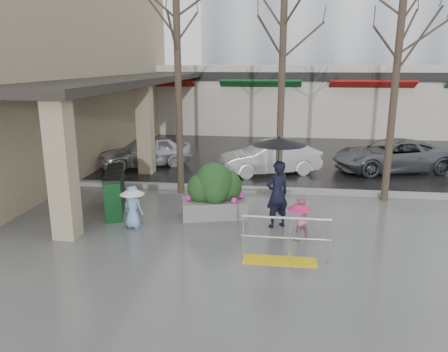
% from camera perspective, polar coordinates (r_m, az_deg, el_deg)
% --- Properties ---
extents(ground, '(120.00, 120.00, 0.00)m').
position_cam_1_polar(ground, '(10.89, 0.43, -7.96)').
color(ground, '#51514F').
rests_on(ground, ground).
extents(street_asphalt, '(120.00, 36.00, 0.01)m').
position_cam_1_polar(street_asphalt, '(32.27, 5.32, 7.15)').
color(street_asphalt, black).
rests_on(street_asphalt, ground).
extents(curb, '(120.00, 0.30, 0.15)m').
position_cam_1_polar(curb, '(14.62, 2.38, -1.69)').
color(curb, gray).
rests_on(curb, ground).
extents(near_building, '(6.00, 18.00, 8.00)m').
position_cam_1_polar(near_building, '(20.69, -22.74, 13.04)').
color(near_building, tan).
rests_on(near_building, ground).
extents(canopy_slab, '(2.80, 18.00, 0.25)m').
position_cam_1_polar(canopy_slab, '(18.97, -11.30, 12.68)').
color(canopy_slab, '#2D2823').
rests_on(canopy_slab, pillar_front).
extents(pillar_front, '(0.55, 0.55, 3.50)m').
position_cam_1_polar(pillar_front, '(11.05, -20.40, 0.98)').
color(pillar_front, tan).
rests_on(pillar_front, ground).
extents(pillar_back, '(0.55, 0.55, 3.50)m').
position_cam_1_polar(pillar_back, '(16.95, -10.24, 6.16)').
color(pillar_back, tan).
rests_on(pillar_back, ground).
extents(storefront_row, '(34.00, 6.74, 4.00)m').
position_cam_1_polar(storefront_row, '(28.03, 9.23, 10.02)').
color(storefront_row, beige).
rests_on(storefront_row, ground).
extents(handrail, '(1.90, 0.50, 1.03)m').
position_cam_1_polar(handrail, '(9.56, 7.73, -8.96)').
color(handrail, yellow).
rests_on(handrail, ground).
extents(tree_west, '(3.20, 3.20, 6.80)m').
position_cam_1_polar(tree_west, '(13.98, -6.18, 18.26)').
color(tree_west, '#382B21').
rests_on(tree_west, ground).
extents(tree_midwest, '(3.20, 3.20, 7.00)m').
position_cam_1_polar(tree_midwest, '(13.61, 7.78, 18.94)').
color(tree_midwest, '#382B21').
rests_on(tree_midwest, ground).
extents(tree_mideast, '(3.20, 3.20, 6.50)m').
position_cam_1_polar(tree_mideast, '(13.97, 21.97, 16.41)').
color(tree_mideast, '#382B21').
rests_on(tree_mideast, ground).
extents(woman, '(1.38, 1.38, 2.40)m').
position_cam_1_polar(woman, '(11.18, 7.07, 0.42)').
color(woman, black).
rests_on(woman, ground).
extents(child_pink, '(0.63, 0.60, 1.05)m').
position_cam_1_polar(child_pink, '(10.71, 9.84, -5.11)').
color(child_pink, '#CE7E9E').
rests_on(child_pink, ground).
extents(child_blue, '(0.63, 0.63, 1.12)m').
position_cam_1_polar(child_blue, '(11.53, -11.84, -3.44)').
color(child_blue, '#7CAADE').
rests_on(child_blue, ground).
extents(planter, '(1.93, 1.29, 1.54)m').
position_cam_1_polar(planter, '(12.06, -1.24, -1.97)').
color(planter, slate).
rests_on(planter, ground).
extents(news_boxes, '(1.09, 2.16, 1.18)m').
position_cam_1_polar(news_boxes, '(12.93, -14.05, -1.94)').
color(news_boxes, '#0C3616').
rests_on(news_boxes, ground).
extents(car_a, '(3.94, 3.17, 1.26)m').
position_cam_1_polar(car_a, '(18.25, -10.23, 3.18)').
color(car_a, silver).
rests_on(car_a, ground).
extents(car_b, '(4.05, 2.61, 1.26)m').
position_cam_1_polar(car_b, '(16.84, 5.98, 2.38)').
color(car_b, white).
rests_on(car_b, ground).
extents(car_c, '(4.93, 3.23, 1.26)m').
position_cam_1_polar(car_c, '(18.41, 21.00, 2.53)').
color(car_c, '#5C5F64').
rests_on(car_c, ground).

